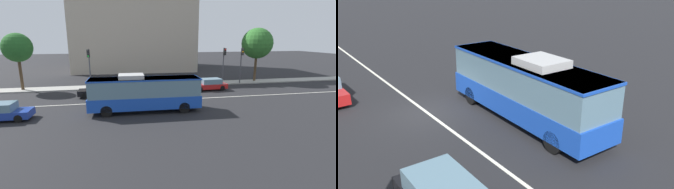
# 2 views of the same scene
# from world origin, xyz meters

# --- Properties ---
(ground_plane) EXTENTS (160.00, 160.00, 0.00)m
(ground_plane) POSITION_xyz_m (0.00, 0.00, 0.00)
(ground_plane) COLOR black
(sidewalk_kerb) EXTENTS (80.00, 2.62, 0.14)m
(sidewalk_kerb) POSITION_xyz_m (0.00, 8.15, 0.07)
(sidewalk_kerb) COLOR #9E9B93
(sidewalk_kerb) RESTS_ON ground_plane
(lane_centre_line) EXTENTS (76.00, 0.16, 0.01)m
(lane_centre_line) POSITION_xyz_m (0.00, 0.00, 0.01)
(lane_centre_line) COLOR silver
(lane_centre_line) RESTS_ON ground_plane
(transit_bus) EXTENTS (10.06, 2.75, 3.46)m
(transit_bus) POSITION_xyz_m (-3.77, -3.62, 1.81)
(transit_bus) COLOR #1947B7
(transit_bus) RESTS_ON ground_plane
(sedan_blue) EXTENTS (4.54, 1.91, 1.46)m
(sedan_blue) POSITION_xyz_m (-15.61, -3.85, 0.72)
(sedan_blue) COLOR #1E3899
(sedan_blue) RESTS_ON ground_plane
(sedan_red) EXTENTS (4.57, 1.98, 1.46)m
(sedan_red) POSITION_xyz_m (5.34, 4.04, 0.72)
(sedan_red) COLOR #B21919
(sedan_red) RESTS_ON ground_plane
(sedan_black) EXTENTS (4.51, 1.84, 1.46)m
(sedan_black) POSITION_xyz_m (-8.31, 3.16, 0.72)
(sedan_black) COLOR black
(sedan_black) RESTS_ON ground_plane
(traffic_light_near_corner) EXTENTS (0.34, 0.62, 5.20)m
(traffic_light_near_corner) POSITION_xyz_m (8.55, 7.20, 3.56)
(traffic_light_near_corner) COLOR #47474C
(traffic_light_near_corner) RESTS_ON ground_plane
(traffic_light_mid_block) EXTENTS (0.34, 0.62, 5.20)m
(traffic_light_mid_block) POSITION_xyz_m (11.13, 6.99, 3.56)
(traffic_light_mid_block) COLOR #47474C
(traffic_light_mid_block) RESTS_ON ground_plane
(traffic_light_far_corner) EXTENTS (0.35, 0.62, 5.20)m
(traffic_light_far_corner) POSITION_xyz_m (-9.70, 7.11, 3.56)
(traffic_light_far_corner) COLOR #47474C
(traffic_light_far_corner) RESTS_ON ground_plane
(street_tree_kerbside_left) EXTENTS (3.54, 3.54, 7.18)m
(street_tree_kerbside_left) POSITION_xyz_m (-18.14, 8.17, 5.37)
(street_tree_kerbside_left) COLOR #4C3823
(street_tree_kerbside_left) RESTS_ON ground_plane
(street_tree_kerbside_centre) EXTENTS (4.50, 4.50, 8.00)m
(street_tree_kerbside_centre) POSITION_xyz_m (14.26, 8.49, 5.72)
(street_tree_kerbside_centre) COLOR #4C3823
(street_tree_kerbside_centre) RESTS_ON ground_plane
(office_block_background) EXTENTS (23.96, 18.24, 23.80)m
(office_block_background) POSITION_xyz_m (-2.62, 28.63, 11.90)
(office_block_background) COLOR #B7A893
(office_block_background) RESTS_ON ground_plane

